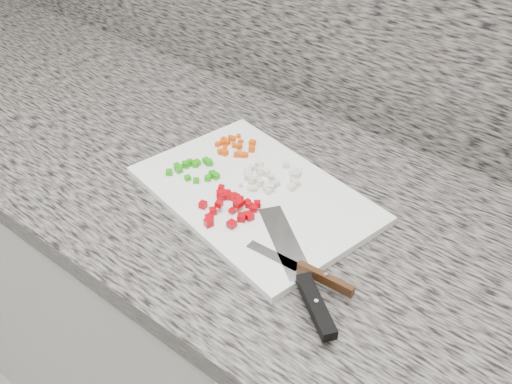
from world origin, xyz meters
The scene contains 10 objects.
cabinet centered at (0.00, 1.44, 0.43)m, with size 3.92×0.62×0.86m, color beige.
countertop centered at (0.00, 1.44, 0.88)m, with size 3.96×0.64×0.04m, color slate.
cutting_board centered at (-0.10, 1.42, 0.91)m, with size 0.41×0.27×0.01m, color white.
carrot_pile centered at (-0.21, 1.50, 0.92)m, with size 0.08×0.08×0.02m.
onion_pile centered at (-0.10, 1.46, 0.92)m, with size 0.11×0.10×0.02m.
green_pepper_pile centered at (-0.22, 1.40, 0.92)m, with size 0.09×0.08×0.01m.
red_pepper_pile centered at (-0.10, 1.35, 0.92)m, with size 0.10×0.10×0.02m.
garlic_pile centered at (-0.12, 1.43, 0.92)m, with size 0.04×0.04×0.01m.
chef_knife centered at (0.09, 1.29, 0.92)m, with size 0.24×0.19×0.02m.
paring_knife centered at (0.09, 1.31, 0.92)m, with size 0.18×0.02×0.02m.
Camera 1 is at (0.39, 0.81, 1.52)m, focal length 40.00 mm.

